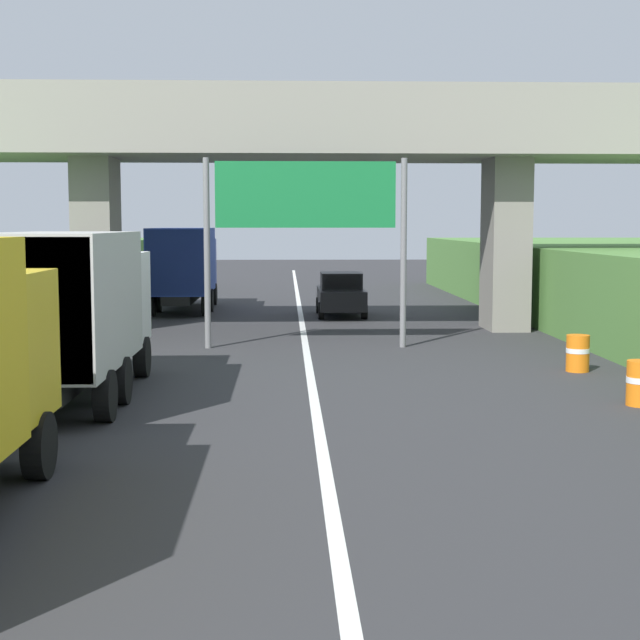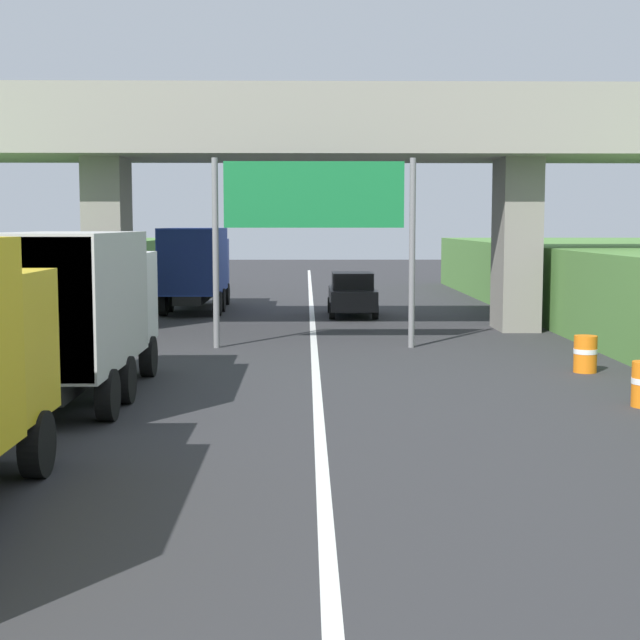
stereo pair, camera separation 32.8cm
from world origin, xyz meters
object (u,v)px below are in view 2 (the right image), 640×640
Objects in this scene: overhead_highway_sign at (314,208)px; car_black at (352,294)px; truck_white at (77,305)px; construction_barrel_5 at (585,354)px; truck_blue at (196,264)px.

overhead_highway_sign reaches higher than car_black.
truck_white is 1.78× the size of car_black.
car_black is 4.56× the size of construction_barrel_5.
car_black is 15.05m from construction_barrel_5.
truck_blue is 8.11× the size of construction_barrel_5.
truck_blue is at bearing 124.23° from construction_barrel_5.
construction_barrel_5 is at bearing -35.74° from overhead_highway_sign.
truck_white is at bearing -90.40° from truck_blue.
truck_white reaches higher than car_black.
construction_barrel_5 is (11.51, 3.26, -1.47)m from truck_white.
truck_blue is 1.78× the size of car_black.
overhead_highway_sign is 0.81× the size of truck_blue.
truck_blue reaches higher than car_black.
overhead_highway_sign reaches higher than truck_blue.
construction_barrel_5 is at bearing -55.77° from truck_blue.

